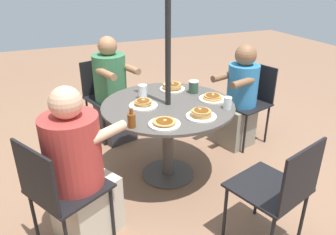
# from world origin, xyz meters

# --- Properties ---
(ground_plane) EXTENTS (12.00, 12.00, 0.00)m
(ground_plane) POSITION_xyz_m (0.00, 0.00, 0.00)
(ground_plane) COLOR #8C664C
(patio_table) EXTENTS (1.15, 1.15, 0.72)m
(patio_table) POSITION_xyz_m (0.00, 0.00, 0.58)
(patio_table) COLOR #4C4742
(patio_table) RESTS_ON ground
(umbrella_pole) EXTENTS (0.05, 0.05, 2.24)m
(umbrella_pole) POSITION_xyz_m (0.00, 0.00, 1.12)
(umbrella_pole) COLOR black
(umbrella_pole) RESTS_ON ground
(patio_chair_north) EXTENTS (0.55, 0.55, 0.85)m
(patio_chair_north) POSITION_xyz_m (0.31, -1.09, 0.50)
(patio_chair_north) COLOR black
(patio_chair_north) RESTS_ON ground
(diner_north) EXTENTS (0.42, 0.51, 1.10)m
(diner_north) POSITION_xyz_m (0.27, -0.93, 0.51)
(diner_north) COLOR gray
(diner_north) RESTS_ON ground
(patio_chair_east) EXTENTS (0.55, 0.55, 0.85)m
(patio_chair_east) POSITION_xyz_m (1.09, 0.32, 0.50)
(patio_chair_east) COLOR black
(patio_chair_east) RESTS_ON ground
(diner_east) EXTENTS (0.56, 0.47, 1.15)m
(diner_east) POSITION_xyz_m (0.93, 0.28, 0.52)
(diner_east) COLOR #3D3D42
(diner_east) RESTS_ON ground
(patio_chair_south) EXTENTS (0.60, 0.60, 0.85)m
(patio_chair_south) POSITION_xyz_m (-0.55, 0.99, 0.50)
(patio_chair_south) COLOR black
(patio_chair_south) RESTS_ON ground
(diner_south) EXTENTS (0.54, 0.58, 1.15)m
(diner_south) POSITION_xyz_m (-0.47, 0.85, 0.52)
(diner_south) COLOR beige
(diner_south) RESTS_ON ground
(patio_chair_west) EXTENTS (0.55, 0.55, 0.85)m
(patio_chair_west) POSITION_xyz_m (-1.09, -0.33, 0.50)
(patio_chair_west) COLOR black
(patio_chair_west) RESTS_ON ground
(pancake_plate_a) EXTENTS (0.24, 0.24, 0.07)m
(pancake_plate_a) POSITION_xyz_m (0.32, -0.18, 0.75)
(pancake_plate_a) COLOR silver
(pancake_plate_a) RESTS_ON patio_table
(pancake_plate_b) EXTENTS (0.24, 0.24, 0.06)m
(pancake_plate_b) POSITION_xyz_m (0.04, 0.21, 0.74)
(pancake_plate_b) COLOR silver
(pancake_plate_b) RESTS_ON patio_table
(pancake_plate_c) EXTENTS (0.24, 0.24, 0.05)m
(pancake_plate_c) POSITION_xyz_m (-0.06, -0.40, 0.74)
(pancake_plate_c) COLOR silver
(pancake_plate_c) RESTS_ON patio_table
(pancake_plate_d) EXTENTS (0.24, 0.24, 0.07)m
(pancake_plate_d) POSITION_xyz_m (-0.35, -0.14, 0.74)
(pancake_plate_d) COLOR silver
(pancake_plate_d) RESTS_ON patio_table
(pancake_plate_e) EXTENTS (0.24, 0.24, 0.04)m
(pancake_plate_e) POSITION_xyz_m (-0.37, 0.18, 0.73)
(pancake_plate_e) COLOR silver
(pancake_plate_e) RESTS_ON patio_table
(syrup_bottle) EXTENTS (0.08, 0.06, 0.15)m
(syrup_bottle) POSITION_xyz_m (-0.31, 0.42, 0.78)
(syrup_bottle) COLOR brown
(syrup_bottle) RESTS_ON patio_table
(coffee_cup) EXTENTS (0.09, 0.09, 0.11)m
(coffee_cup) POSITION_xyz_m (0.17, -0.33, 0.78)
(coffee_cup) COLOR #33513D
(coffee_cup) RESTS_ON patio_table
(drinking_glass_a) EXTENTS (0.08, 0.08, 0.13)m
(drinking_glass_a) POSITION_xyz_m (0.20, 0.16, 0.78)
(drinking_glass_a) COLOR silver
(drinking_glass_a) RESTS_ON patio_table
(drinking_glass_b) EXTENTS (0.07, 0.07, 0.10)m
(drinking_glass_b) POSITION_xyz_m (-0.28, -0.42, 0.77)
(drinking_glass_b) COLOR silver
(drinking_glass_b) RESTS_ON patio_table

